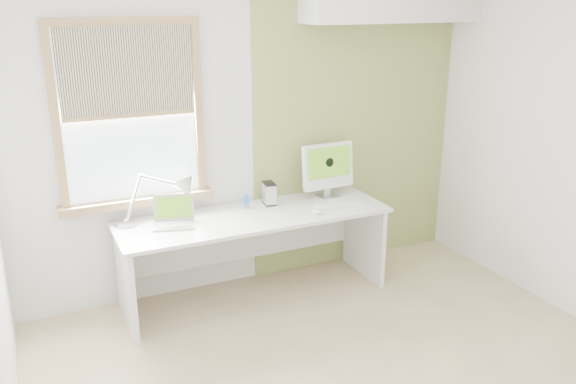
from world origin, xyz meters
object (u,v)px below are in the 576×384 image
desk_lamp (175,193)px  external_drive (269,193)px  imac (328,167)px  laptop (174,217)px  desk (252,235)px

desk_lamp → external_drive: size_ratio=3.73×
imac → external_drive: bearing=177.2°
laptop → imac: bearing=4.0°
desk_lamp → laptop: (-0.05, -0.13, -0.15)m
laptop → external_drive: laptop is taller
desk_lamp → laptop: 0.21m
desk_lamp → laptop: desk_lamp is taller
laptop → external_drive: bearing=8.3°
desk → external_drive: bearing=31.1°
desk → laptop: 0.68m
desk → desk_lamp: bearing=167.1°
external_drive → desk_lamp: bearing=179.7°
desk → laptop: (-0.63, 0.01, 0.25)m
desk_lamp → imac: (1.34, -0.03, 0.06)m
desk_lamp → external_drive: bearing=-0.3°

